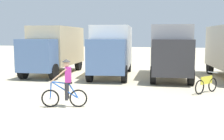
# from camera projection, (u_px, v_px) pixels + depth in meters

# --- Properties ---
(ground_plane) EXTENTS (120.00, 120.00, 0.00)m
(ground_plane) POSITION_uv_depth(u_px,v_px,m) (97.00, 115.00, 9.20)
(ground_plane) COLOR beige
(box_truck_tan_camper) EXTENTS (3.05, 6.96, 3.35)m
(box_truck_tan_camper) POSITION_uv_depth(u_px,v_px,m) (55.00, 48.00, 19.20)
(box_truck_tan_camper) COLOR #CCB78E
(box_truck_tan_camper) RESTS_ON ground
(box_truck_white_box) EXTENTS (3.46, 7.05, 3.35)m
(box_truck_white_box) POSITION_uv_depth(u_px,v_px,m) (112.00, 48.00, 18.22)
(box_truck_white_box) COLOR white
(box_truck_white_box) RESTS_ON ground
(box_truck_grey_hauler) EXTENTS (3.09, 6.97, 3.35)m
(box_truck_grey_hauler) POSITION_uv_depth(u_px,v_px,m) (171.00, 49.00, 17.40)
(box_truck_grey_hauler) COLOR #9E9EA3
(box_truck_grey_hauler) RESTS_ON ground
(cyclist_orange_shirt) EXTENTS (1.66, 0.69, 1.82)m
(cyclist_orange_shirt) POSITION_uv_depth(u_px,v_px,m) (66.00, 85.00, 10.06)
(cyclist_orange_shirt) COLOR black
(cyclist_orange_shirt) RESTS_ON ground
(bicycle_spare) EXTENTS (1.06, 1.44, 0.97)m
(bicycle_spare) POSITION_uv_depth(u_px,v_px,m) (206.00, 85.00, 12.67)
(bicycle_spare) COLOR black
(bicycle_spare) RESTS_ON ground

